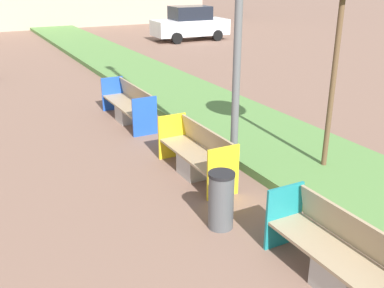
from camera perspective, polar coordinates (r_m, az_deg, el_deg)
name	(u,v)px	position (r m, az deg, el deg)	size (l,w,h in m)	color
planter_grass_strip	(196,102)	(13.27, 0.47, 5.36)	(2.80, 120.00, 0.18)	#568442
bench_teal_frame	(346,265)	(5.95, 18.99, -14.31)	(0.65, 2.35, 0.94)	#ADA8A0
bench_yellow_frame	(197,157)	(8.61, 0.62, -1.67)	(0.65, 2.08, 0.94)	#ADA8A0
bench_blue_frame	(129,107)	(11.84, -7.99, 4.63)	(0.65, 2.44, 0.94)	#ADA8A0
litter_bin	(221,200)	(6.87, 3.71, -7.14)	(0.40, 0.40, 0.92)	#4C4F51
parked_car_distant	(190,24)	(26.00, -0.25, 15.03)	(4.27, 2.00, 1.86)	silver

